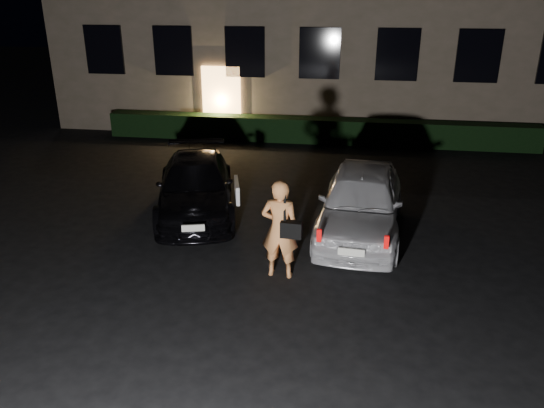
# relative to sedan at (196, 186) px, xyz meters

# --- Properties ---
(ground) EXTENTS (80.00, 80.00, 0.00)m
(ground) POSITION_rel_sedan_xyz_m (2.42, -3.79, -0.64)
(ground) COLOR black
(ground) RESTS_ON ground
(hedge) EXTENTS (15.00, 0.70, 0.85)m
(hedge) POSITION_rel_sedan_xyz_m (2.42, 6.71, -0.21)
(hedge) COLOR black
(hedge) RESTS_ON ground
(sedan) EXTENTS (2.85, 4.70, 1.27)m
(sedan) POSITION_rel_sedan_xyz_m (0.00, 0.00, 0.00)
(sedan) COLOR black
(sedan) RESTS_ON ground
(hatch) EXTENTS (2.08, 4.44, 1.47)m
(hatch) POSITION_rel_sedan_xyz_m (3.93, -0.68, 0.10)
(hatch) COLOR silver
(hatch) RESTS_ON ground
(man) EXTENTS (0.79, 0.50, 1.91)m
(man) POSITION_rel_sedan_xyz_m (2.45, -2.84, 0.32)
(man) COLOR #DA874A
(man) RESTS_ON ground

